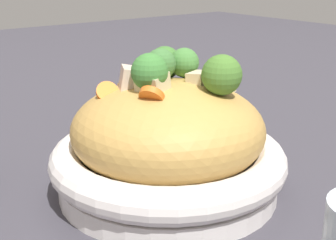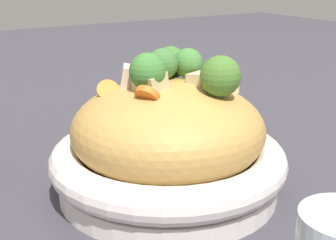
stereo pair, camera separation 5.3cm
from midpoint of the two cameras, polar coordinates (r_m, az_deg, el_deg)
ground_plane at (r=0.57m, az=-2.72°, el=-8.45°), size 3.00×3.00×0.00m
serving_bowl at (r=0.55m, az=-2.77°, el=-5.56°), size 0.27×0.27×0.06m
noodle_heap at (r=0.54m, az=-2.85°, el=-1.12°), size 0.22×0.22×0.11m
broccoli_florets at (r=0.53m, az=-1.56°, el=6.09°), size 0.12×0.16×0.05m
carrot_coins at (r=0.52m, az=-3.89°, el=3.53°), size 0.17×0.09×0.03m
zucchini_slices at (r=0.56m, az=-1.51°, el=4.95°), size 0.09×0.10×0.03m
chicken_chunks at (r=0.52m, az=-3.06°, el=4.50°), size 0.13×0.07×0.03m
chopsticks_pair at (r=0.86m, az=-3.38°, el=1.28°), size 0.20×0.16×0.01m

